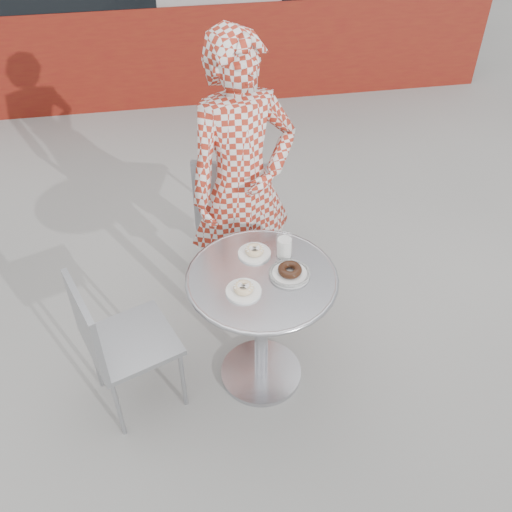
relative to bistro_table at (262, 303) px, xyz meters
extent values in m
plane|color=#9C9A94|center=(0.05, -0.01, -0.59)|extent=(60.00, 60.00, 0.00)
cube|color=maroon|center=(0.05, 3.67, -0.09)|extent=(6.02, 0.20, 1.00)
cylinder|color=silver|center=(0.00, 0.00, -0.58)|extent=(0.47, 0.47, 0.03)
cylinder|color=silver|center=(0.00, 0.00, -0.20)|extent=(0.08, 0.08, 0.75)
cylinder|color=silver|center=(0.00, 0.00, 0.18)|extent=(0.75, 0.75, 0.02)
torus|color=silver|center=(0.00, 0.00, 0.18)|extent=(0.78, 0.78, 0.03)
cube|color=#9B9DA2|center=(0.01, 0.98, -0.09)|extent=(0.57, 0.57, 0.03)
cube|color=#9B9DA2|center=(-0.05, 0.77, 0.16)|extent=(0.46, 0.15, 0.47)
cube|color=#9B9DA2|center=(-0.69, -0.03, -0.14)|extent=(0.55, 0.55, 0.03)
cube|color=#9B9DA2|center=(-0.88, -0.10, 0.09)|extent=(0.18, 0.41, 0.42)
imported|color=#A02818|center=(0.00, 0.65, 0.30)|extent=(0.74, 0.59, 1.79)
cylinder|color=white|center=(-0.01, 0.18, 0.20)|extent=(0.17, 0.17, 0.01)
torus|color=tan|center=(-0.01, 0.18, 0.22)|extent=(0.10, 0.10, 0.03)
cylinder|color=white|center=(-0.11, -0.09, 0.20)|extent=(0.17, 0.17, 0.01)
torus|color=tan|center=(-0.11, -0.09, 0.22)|extent=(0.10, 0.10, 0.03)
cylinder|color=white|center=(0.14, -0.01, 0.20)|extent=(0.21, 0.21, 0.01)
torus|color=black|center=(0.14, -0.01, 0.22)|extent=(0.12, 0.12, 0.04)
torus|color=black|center=(0.14, -0.01, 0.20)|extent=(0.21, 0.21, 0.02)
cylinder|color=white|center=(0.14, 0.14, 0.24)|extent=(0.07, 0.07, 0.11)
cylinder|color=white|center=(0.14, 0.14, 0.26)|extent=(0.08, 0.08, 0.13)
camera|label=1|loc=(-0.39, -2.06, 2.13)|focal=40.00mm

